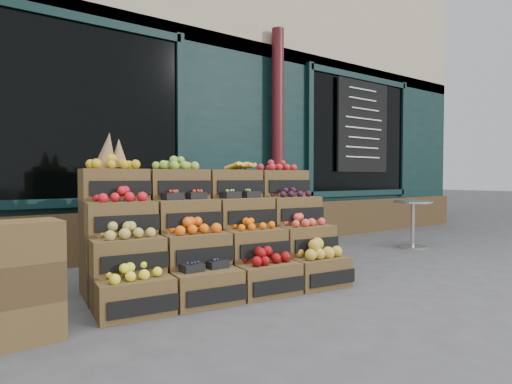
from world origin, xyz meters
TOP-DOWN VIEW (x-y plane):
  - ground at (0.00, 0.00)m, footprint 60.00×60.00m
  - shop_facade at (0.00, 5.11)m, footprint 12.00×6.24m
  - crate_display at (-0.85, 0.47)m, footprint 2.33×1.34m
  - spare_crates at (-2.50, 0.04)m, footprint 0.51×0.36m
  - bistro_table at (2.53, 0.64)m, footprint 0.53×0.53m
  - shopkeeper at (-1.84, 2.85)m, footprint 0.73×0.49m

SIDE VIEW (x-z plane):
  - ground at x=0.00m, z-range 0.00..0.00m
  - spare_crates at x=-2.50m, z-range 0.00..0.74m
  - bistro_table at x=2.53m, z-range 0.08..0.75m
  - crate_display at x=-0.85m, z-range -0.27..1.12m
  - shopkeeper at x=-1.84m, z-range 0.00..1.98m
  - shop_facade at x=0.00m, z-range 0.00..4.80m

